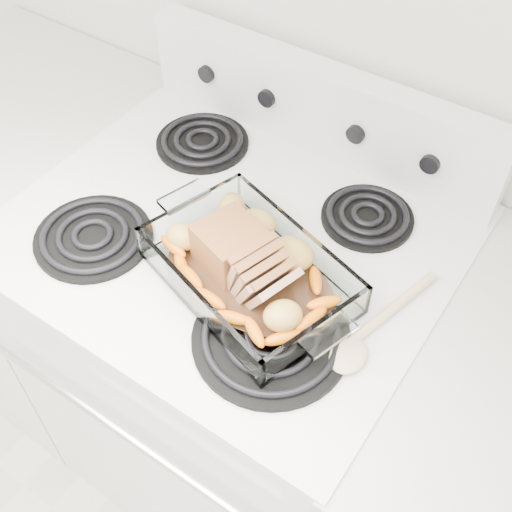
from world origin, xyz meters
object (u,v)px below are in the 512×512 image
Objects in this scene: electric_range at (238,361)px; pork_roast at (236,258)px; baking_dish at (249,275)px; counter_left at (41,247)px.

electric_range is 0.52m from pork_roast.
pork_roast is at bearing -50.88° from electric_range.
pork_roast reaches higher than baking_dish.
electric_range is at bearing 118.77° from pork_roast.
counter_left is at bearing -179.90° from electric_range.
electric_range is 6.14× the size of pork_roast.
counter_left is 0.92m from baking_dish.
pork_roast is (0.07, -0.09, 0.51)m from electric_range.
baking_dish is (0.76, -0.09, 0.50)m from counter_left.
counter_left is 5.12× the size of pork_roast.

